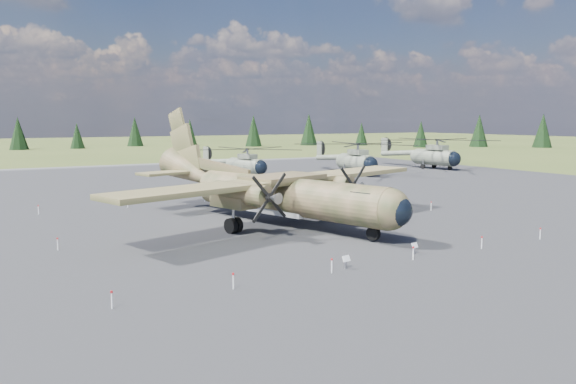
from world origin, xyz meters
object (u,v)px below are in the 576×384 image
transport_plane (273,188)px  helicopter_far (435,148)px  helicopter_mid (356,152)px  helicopter_near (246,157)px

transport_plane → helicopter_far: size_ratio=1.22×
helicopter_mid → helicopter_far: size_ratio=0.93×
helicopter_far → helicopter_near: bearing=167.5°
transport_plane → helicopter_far: (48.94, 31.83, 0.77)m
transport_plane → helicopter_near: bearing=51.5°
helicopter_near → helicopter_mid: 17.19m
transport_plane → helicopter_mid: transport_plane is taller
transport_plane → helicopter_mid: bearing=28.0°
helicopter_mid → helicopter_far: helicopter_far is taller
transport_plane → helicopter_near: (14.56, 35.86, 0.10)m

